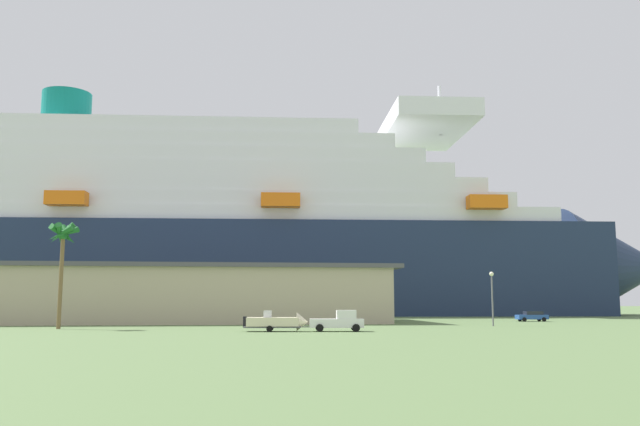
# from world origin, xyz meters

# --- Properties ---
(ground_plane) EXTENTS (600.00, 600.00, 0.00)m
(ground_plane) POSITION_xyz_m (0.00, 30.00, 0.00)
(ground_plane) COLOR #567042
(cruise_ship) EXTENTS (221.80, 41.37, 56.92)m
(cruise_ship) POSITION_xyz_m (-28.50, 70.28, 17.78)
(cruise_ship) COLOR #1E2D4C
(cruise_ship) RESTS_ON ground_plane
(terminal_building) EXTENTS (72.33, 28.78, 8.30)m
(terminal_building) POSITION_xyz_m (-26.74, 22.33, 4.17)
(terminal_building) COLOR #B7A88C
(terminal_building) RESTS_ON ground_plane
(pickup_truck) EXTENTS (5.74, 2.64, 2.20)m
(pickup_truck) POSITION_xyz_m (-2.43, -11.40, 1.04)
(pickup_truck) COLOR white
(pickup_truck) RESTS_ON ground_plane
(small_boat_on_trailer) EXTENTS (7.52, 2.59, 2.15)m
(small_boat_on_trailer) POSITION_xyz_m (-8.59, -10.91, 0.96)
(small_boat_on_trailer) COLOR #595960
(small_boat_on_trailer) RESTS_ON ground_plane
(palm_tree) EXTENTS (3.58, 3.49, 12.19)m
(palm_tree) POSITION_xyz_m (-33.30, -1.87, 10.15)
(palm_tree) COLOR brown
(palm_tree) RESTS_ON ground_plane
(street_lamp) EXTENTS (0.56, 0.56, 6.89)m
(street_lamp) POSITION_xyz_m (19.15, 1.49, 4.58)
(street_lamp) COLOR slate
(street_lamp) RESTS_ON ground_plane
(parked_car_blue_suv) EXTENTS (4.79, 2.29, 1.58)m
(parked_car_blue_suv) POSITION_xyz_m (32.21, 19.20, 0.84)
(parked_car_blue_suv) COLOR #264C99
(parked_car_blue_suv) RESTS_ON ground_plane
(parked_car_red_hatchback) EXTENTS (4.81, 2.49, 1.58)m
(parked_car_red_hatchback) POSITION_xyz_m (-29.48, 14.24, 0.83)
(parked_car_red_hatchback) COLOR red
(parked_car_red_hatchback) RESTS_ON ground_plane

